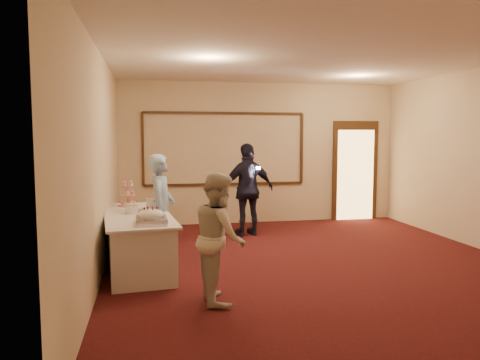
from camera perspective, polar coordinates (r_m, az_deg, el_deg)
name	(u,v)px	position (r m, az deg, el deg)	size (l,w,h in m)	color
floor	(317,265)	(6.99, 9.37, -10.22)	(7.00, 7.00, 0.00)	black
room_walls	(319,125)	(6.74, 9.64, 6.61)	(6.04, 7.04, 3.02)	beige
wall_molding	(225,149)	(9.91, -1.86, 3.83)	(3.45, 0.04, 1.55)	black
doorway	(355,171)	(10.78, 13.84, 1.04)	(1.05, 0.07, 2.20)	black
buffet_table	(138,240)	(6.88, -12.36, -7.21)	(1.14, 2.40, 0.77)	silver
pavlova_tray	(151,217)	(6.04, -10.76, -4.43)	(0.39, 0.55, 0.20)	silver
cupcake_stand	(128,196)	(7.56, -13.49, -1.93)	(0.30, 0.30, 0.44)	#DB5B77
plate_stack_a	(131,209)	(6.85, -13.11, -3.42)	(0.17, 0.17, 0.14)	white
plate_stack_b	(153,204)	(7.14, -10.61, -2.91)	(0.20, 0.20, 0.17)	white
tart	(150,215)	(6.54, -10.97, -4.20)	(0.25, 0.25, 0.05)	white
man	(162,208)	(7.05, -9.55, -3.41)	(0.59, 0.38, 1.61)	#88A8CE
woman	(219,237)	(5.34, -2.54, -6.95)	(0.71, 0.56, 1.47)	beige
guest	(248,190)	(8.78, 1.01, -1.17)	(1.02, 0.42, 1.74)	black
camera_flash	(258,168)	(8.66, 2.24, 1.46)	(0.07, 0.04, 0.05)	white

